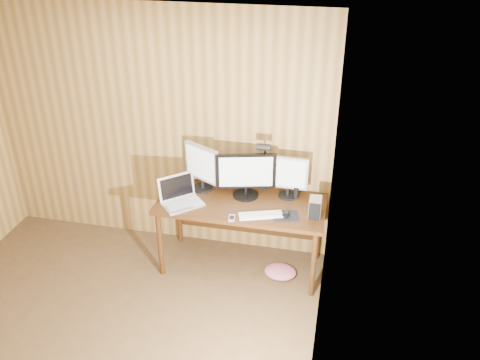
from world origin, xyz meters
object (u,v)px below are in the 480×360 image
(desk, at_px, (243,209))
(monitor_center, at_px, (246,175))
(keyboard, at_px, (261,215))
(speaker, at_px, (296,193))
(desk_lamp, at_px, (264,159))
(hard_drive, at_px, (315,207))
(monitor_right, at_px, (288,176))
(laptop, at_px, (180,197))
(phone, at_px, (232,218))
(monitor_left, at_px, (202,166))
(mouse, at_px, (286,214))

(desk, relative_size, monitor_center, 2.82)
(keyboard, height_order, speaker, speaker)
(monitor_center, bearing_deg, desk_lamp, 18.42)
(desk, distance_m, hard_drive, 0.75)
(keyboard, relative_size, speaker, 3.46)
(keyboard, height_order, hard_drive, hard_drive)
(desk, relative_size, speaker, 13.29)
(monitor_right, height_order, speaker, monitor_right)
(laptop, distance_m, speaker, 1.11)
(speaker, bearing_deg, hard_drive, -53.42)
(phone, bearing_deg, speaker, 33.77)
(laptop, height_order, speaker, laptop)
(monitor_center, height_order, monitor_right, monitor_center)
(desk, bearing_deg, phone, -93.46)
(desk, relative_size, keyboard, 3.84)
(hard_drive, distance_m, speaker, 0.34)
(monitor_left, distance_m, hard_drive, 1.17)
(phone, relative_size, desk_lamp, 0.20)
(monitor_right, height_order, hard_drive, monitor_right)
(laptop, bearing_deg, desk, -23.22)
(desk, distance_m, mouse, 0.52)
(mouse, distance_m, hard_drive, 0.27)
(mouse, relative_size, speaker, 0.92)
(mouse, xyz_separation_m, phone, (-0.47, -0.14, -0.02))
(speaker, distance_m, desk_lamp, 0.45)
(monitor_left, bearing_deg, mouse, 7.92)
(monitor_center, height_order, laptop, monitor_center)
(phone, bearing_deg, monitor_left, 121.70)
(monitor_left, xyz_separation_m, mouse, (0.88, -0.33, -0.23))
(desk, distance_m, laptop, 0.63)
(desk_lamp, bearing_deg, laptop, -156.00)
(monitor_right, bearing_deg, phone, -129.19)
(desk, height_order, desk_lamp, desk_lamp)
(mouse, xyz_separation_m, speaker, (0.05, 0.34, 0.04))
(speaker, bearing_deg, monitor_right, 170.50)
(monitor_right, xyz_separation_m, hard_drive, (0.29, -0.29, -0.14))
(desk, height_order, monitor_right, monitor_right)
(desk, xyz_separation_m, phone, (-0.02, -0.37, 0.13))
(monitor_center, distance_m, speaker, 0.52)
(monitor_left, distance_m, laptop, 0.38)
(laptop, xyz_separation_m, phone, (0.54, -0.17, -0.06))
(laptop, distance_m, desk_lamp, 0.88)
(monitor_left, bearing_deg, speaker, 29.30)
(keyboard, height_order, desk_lamp, desk_lamp)
(monitor_left, xyz_separation_m, laptop, (-0.14, -0.30, -0.19))
(monitor_left, xyz_separation_m, desk_lamp, (0.61, 0.06, 0.11))
(monitor_center, relative_size, mouse, 5.12)
(laptop, bearing_deg, mouse, -44.04)
(desk, xyz_separation_m, desk_lamp, (0.18, 0.16, 0.48))
(desk, distance_m, desk_lamp, 0.54)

